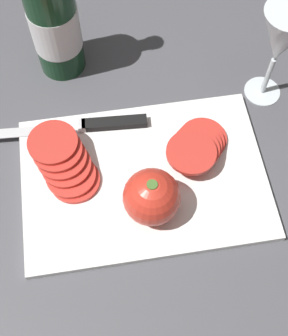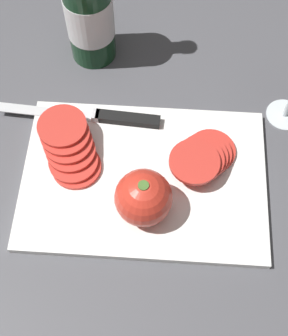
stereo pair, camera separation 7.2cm
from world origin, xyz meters
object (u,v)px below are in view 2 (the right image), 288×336
wine_bottle (88,8)px  tomato_slice_stack_far (203,156)px  tomato_slice_stack_near (69,147)px  knife (112,118)px  whole_tomato (143,198)px

wine_bottle → tomato_slice_stack_far: size_ratio=2.73×
tomato_slice_stack_near → tomato_slice_stack_far: tomato_slice_stack_near is taller
knife → tomato_slice_stack_near: 0.09m
whole_tomato → tomato_slice_stack_near: bearing=-36.1°
wine_bottle → tomato_slice_stack_near: 0.24m
wine_bottle → whole_tomato: bearing=109.6°
knife → tomato_slice_stack_far: bearing=158.6°
wine_bottle → tomato_slice_stack_far: wine_bottle is taller
wine_bottle → knife: (-0.05, 0.16, -0.09)m
whole_tomato → tomato_slice_stack_far: 0.13m
wine_bottle → tomato_slice_stack_near: bearing=87.1°
wine_bottle → whole_tomato: wine_bottle is taller
knife → whole_tomato: bearing=115.3°
tomato_slice_stack_near → tomato_slice_stack_far: (-0.22, 0.00, -0.00)m
wine_bottle → tomato_slice_stack_near: size_ratio=2.40×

